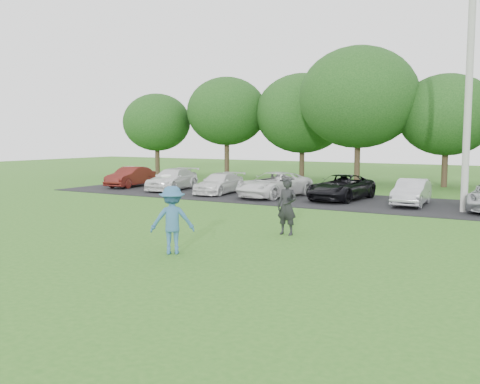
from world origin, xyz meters
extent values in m
plane|color=#2E671D|center=(0.00, 0.00, 0.00)|extent=(100.00, 100.00, 0.00)
cube|color=black|center=(0.00, 13.00, 0.01)|extent=(32.00, 6.50, 0.03)
cylinder|color=#ACABA6|center=(5.59, 11.93, 4.84)|extent=(0.28, 0.28, 9.68)
imported|color=#31618C|center=(0.06, -0.12, 0.89)|extent=(1.32, 1.22, 1.79)
cylinder|color=white|center=(-0.12, -0.14, 2.04)|extent=(0.27, 0.27, 0.08)
imported|color=black|center=(1.50, 3.84, 0.89)|extent=(0.67, 0.45, 1.79)
cube|color=black|center=(1.68, 3.66, 1.16)|extent=(0.14, 0.11, 0.10)
imported|color=#591813|center=(-13.39, 13.32, 0.64)|extent=(1.66, 3.79, 1.21)
imported|color=white|center=(-10.08, 13.13, 0.63)|extent=(2.29, 4.36, 1.21)
imported|color=white|center=(-6.65, 12.74, 0.58)|extent=(1.75, 3.85, 1.09)
imported|color=silver|center=(-3.45, 12.81, 0.65)|extent=(2.82, 4.79, 1.25)
imported|color=black|center=(-0.11, 13.35, 0.63)|extent=(2.45, 4.53, 1.21)
imported|color=silver|center=(3.29, 12.98, 0.61)|extent=(1.38, 3.55, 1.15)
cylinder|color=#38281C|center=(-18.00, 21.60, 1.10)|extent=(0.36, 0.36, 2.20)
ellipsoid|color=#214C19|center=(-18.00, 21.60, 4.15)|extent=(5.20, 5.20, 4.42)
cylinder|color=#38281C|center=(-12.50, 23.00, 1.35)|extent=(0.36, 0.36, 2.70)
ellipsoid|color=#214C19|center=(-12.50, 23.00, 4.93)|extent=(5.94, 5.94, 5.05)
cylinder|color=#38281C|center=(-7.00, 24.40, 1.10)|extent=(0.36, 0.36, 2.20)
ellipsoid|color=#214C19|center=(-7.00, 24.40, 4.71)|extent=(6.68, 6.68, 5.68)
cylinder|color=#38281C|center=(-2.00, 21.60, 1.35)|extent=(0.36, 0.36, 2.70)
ellipsoid|color=#214C19|center=(-2.00, 21.60, 5.48)|extent=(7.42, 7.42, 6.31)
cylinder|color=#38281C|center=(3.00, 23.00, 1.10)|extent=(0.36, 0.36, 2.20)
ellipsoid|color=#214C19|center=(3.00, 23.00, 4.36)|extent=(5.76, 5.76, 4.90)
camera|label=1|loc=(8.54, -11.17, 3.07)|focal=40.00mm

